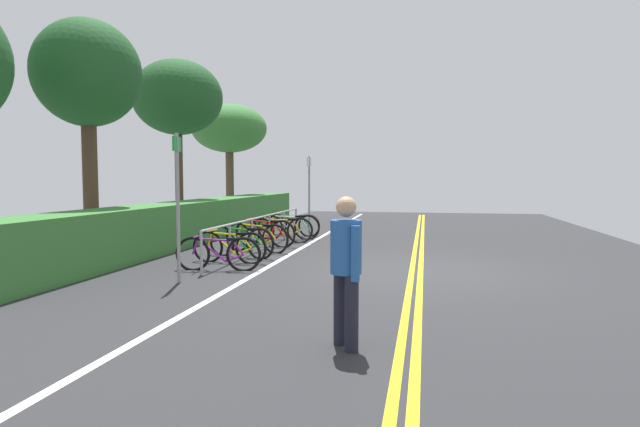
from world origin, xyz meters
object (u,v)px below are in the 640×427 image
Objects in this scene: bicycle_3 at (256,237)px; bicycle_4 at (265,233)px; sign_post_far at (309,187)px; tree_far_right at (178,98)px; bicycle_6 at (289,227)px; pedestrian at (346,262)px; bicycle_0 at (218,254)px; tree_extra at (229,129)px; bicycle_2 at (241,242)px; bike_rack at (261,224)px; bicycle_5 at (281,230)px; sign_post_near at (178,194)px; bicycle_1 at (229,247)px; bicycle_7 at (293,225)px; tree_mid at (87,76)px.

bicycle_4 reaches higher than bicycle_3.
tree_far_right is (-1.54, 3.76, 2.71)m from sign_post_far.
pedestrian is at bearing -161.80° from bicycle_6.
bicycle_4 is (3.53, 0.18, 0.03)m from bicycle_0.
tree_extra reaches higher than bicycle_6.
bicycle_2 is 0.99× the size of bicycle_4.
bicycle_2 is at bearing 178.59° from bike_rack.
bicycle_3 is at bearing -174.33° from bicycle_4.
bicycle_5 is 0.68× the size of sign_post_near.
bicycle_3 is (1.64, -0.04, 0.02)m from bicycle_1.
bicycle_4 is at bearing -152.50° from tree_extra.
tree_extra reaches higher than sign_post_near.
bicycle_0 is at bearing 179.04° from sign_post_far.
bicycle_5 is (3.39, -0.15, 0.01)m from bicycle_1.
tree_far_right reaches higher than sign_post_far.
bicycle_1 is 2.64m from bicycle_4.
bike_rack is 4.15× the size of bicycle_7.
sign_post_far is (6.45, -0.25, 1.12)m from bicycle_1.
bike_rack is at bearing 179.33° from bicycle_7.
bike_rack is 8.71m from tree_extra.
bicycle_5 is at bearing -2.49° from bicycle_1.
tree_extra is (11.56, 3.53, 2.15)m from sign_post_near.
bicycle_2 is at bearing 2.15° from bicycle_1.
tree_extra is (3.01, 3.86, 2.18)m from sign_post_far.
bike_rack is 3.05m from bicycle_0.
pedestrian reaches higher than bicycle_5.
bike_rack reaches higher than bicycle_3.
bicycle_5 is at bearing -6.50° from bike_rack.
bicycle_3 is at bearing 25.40° from pedestrian.
bicycle_4 is 0.32× the size of tree_mid.
sign_post_near is at bearing -163.00° from tree_extra.
bicycle_7 is at bearing 3.56° from bicycle_5.
bicycle_7 is 0.32× the size of tree_far_right.
bicycle_0 is 1.00× the size of bicycle_1.
pedestrian is (-5.67, -3.18, 0.55)m from bicycle_2.
bicycle_2 is 0.95× the size of bicycle_6.
sign_post_far is (1.33, -0.21, 1.12)m from bicycle_7.
sign_post_far reaches higher than bicycle_0.
bicycle_2 is 0.98× the size of bicycle_3.
bike_rack is 4.57× the size of pedestrian.
bicycle_6 is at bearing -144.34° from tree_extra.
bicycle_7 is at bearing -139.90° from tree_extra.
bicycle_1 is 0.93× the size of bicycle_6.
bicycle_7 is at bearing 0.01° from bicycle_3.
pedestrian reaches higher than bicycle_6.
bicycle_3 is 9.23m from tree_extra.
sign_post_far is at bearing -1.91° from bicycle_5.
bicycle_5 is 0.95× the size of bicycle_6.
tree_far_right is at bearing 79.29° from bicycle_6.
tree_mid reaches higher than bicycle_4.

